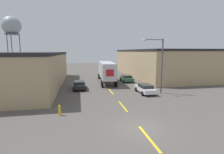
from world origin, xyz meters
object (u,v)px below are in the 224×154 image
at_px(fire_hydrant, 60,110).
at_px(street_lamp, 159,62).
at_px(parked_car_right_mid, 145,88).
at_px(semi_truck, 106,70).
at_px(water_tower, 12,26).
at_px(parked_car_right_far, 127,78).
at_px(parked_car_left_far, 79,85).

bearing_deg(fire_hydrant, street_lamp, 26.51).
bearing_deg(parked_car_right_mid, fire_hydrant, -148.64).
distance_m(semi_truck, water_tower, 44.87).
height_order(parked_car_right_far, fire_hydrant, parked_car_right_far).
relative_size(parked_car_right_far, parked_car_left_far, 1.00).
bearing_deg(parked_car_right_far, parked_car_left_far, -149.90).
xyz_separation_m(parked_car_right_far, fire_hydrant, (-11.20, -16.85, -0.21)).
xyz_separation_m(water_tower, street_lamp, (33.48, -43.93, -10.03)).
relative_size(parked_car_left_far, fire_hydrant, 4.39).
bearing_deg(fire_hydrant, parked_car_right_mid, 31.36).
bearing_deg(water_tower, fire_hydrant, -68.01).
height_order(semi_truck, parked_car_left_far, semi_truck).
bearing_deg(fire_hydrant, parked_car_left_far, 80.62).
distance_m(parked_car_right_mid, street_lamp, 4.31).
bearing_deg(semi_truck, parked_car_left_far, -129.24).
bearing_deg(semi_truck, water_tower, 132.72).
height_order(water_tower, fire_hydrant, water_tower).
height_order(parked_car_right_far, parked_car_left_far, same).
xyz_separation_m(parked_car_right_far, street_lamp, (1.90, -10.31, 3.86)).
distance_m(parked_car_right_far, parked_car_right_mid, 10.02).
height_order(parked_car_left_far, street_lamp, street_lamp).
xyz_separation_m(semi_truck, parked_car_right_far, (4.07, -0.35, -1.64)).
relative_size(water_tower, street_lamp, 2.31).
height_order(parked_car_right_far, water_tower, water_tower).
height_order(street_lamp, fire_hydrant, street_lamp).
bearing_deg(street_lamp, fire_hydrant, -153.49).
xyz_separation_m(parked_car_right_mid, fire_hydrant, (-11.20, -6.83, -0.21)).
bearing_deg(parked_car_right_mid, parked_car_left_far, 153.58).
height_order(semi_truck, parked_car_right_mid, semi_truck).
bearing_deg(semi_truck, street_lamp, -57.67).
relative_size(parked_car_right_mid, fire_hydrant, 4.39).
xyz_separation_m(parked_car_left_far, parked_car_right_mid, (9.31, -4.62, 0.00)).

